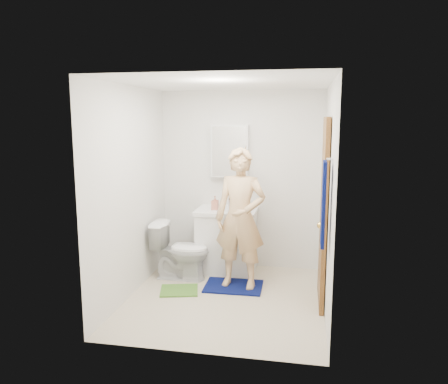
# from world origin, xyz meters

# --- Properties ---
(floor) EXTENTS (2.20, 2.40, 0.02)m
(floor) POSITION_xyz_m (0.00, 0.00, -0.01)
(floor) COLOR beige
(floor) RESTS_ON ground
(ceiling) EXTENTS (2.20, 2.40, 0.02)m
(ceiling) POSITION_xyz_m (0.00, 0.00, 2.41)
(ceiling) COLOR white
(ceiling) RESTS_ON ground
(wall_back) EXTENTS (2.20, 0.02, 2.40)m
(wall_back) POSITION_xyz_m (0.00, 1.21, 1.20)
(wall_back) COLOR silver
(wall_back) RESTS_ON ground
(wall_front) EXTENTS (2.20, 0.02, 2.40)m
(wall_front) POSITION_xyz_m (0.00, -1.21, 1.20)
(wall_front) COLOR silver
(wall_front) RESTS_ON ground
(wall_left) EXTENTS (0.02, 2.40, 2.40)m
(wall_left) POSITION_xyz_m (-1.11, 0.00, 1.20)
(wall_left) COLOR silver
(wall_left) RESTS_ON ground
(wall_right) EXTENTS (0.02, 2.40, 2.40)m
(wall_right) POSITION_xyz_m (1.11, 0.00, 1.20)
(wall_right) COLOR silver
(wall_right) RESTS_ON ground
(vanity_cabinet) EXTENTS (0.75, 0.55, 0.80)m
(vanity_cabinet) POSITION_xyz_m (-0.15, 0.91, 0.40)
(vanity_cabinet) COLOR white
(vanity_cabinet) RESTS_ON floor
(countertop) EXTENTS (0.79, 0.59, 0.05)m
(countertop) POSITION_xyz_m (-0.15, 0.91, 0.83)
(countertop) COLOR white
(countertop) RESTS_ON vanity_cabinet
(sink_basin) EXTENTS (0.40, 0.40, 0.03)m
(sink_basin) POSITION_xyz_m (-0.15, 0.91, 0.84)
(sink_basin) COLOR white
(sink_basin) RESTS_ON countertop
(faucet) EXTENTS (0.03, 0.03, 0.12)m
(faucet) POSITION_xyz_m (-0.15, 1.09, 0.91)
(faucet) COLOR silver
(faucet) RESTS_ON countertop
(medicine_cabinet) EXTENTS (0.50, 0.12, 0.70)m
(medicine_cabinet) POSITION_xyz_m (-0.15, 1.14, 1.60)
(medicine_cabinet) COLOR white
(medicine_cabinet) RESTS_ON wall_back
(mirror_panel) EXTENTS (0.46, 0.01, 0.66)m
(mirror_panel) POSITION_xyz_m (-0.15, 1.08, 1.60)
(mirror_panel) COLOR white
(mirror_panel) RESTS_ON wall_back
(door) EXTENTS (0.05, 0.80, 2.05)m
(door) POSITION_xyz_m (1.07, 0.15, 1.02)
(door) COLOR brown
(door) RESTS_ON ground
(door_knob) EXTENTS (0.07, 0.07, 0.07)m
(door_knob) POSITION_xyz_m (1.03, -0.17, 0.95)
(door_knob) COLOR gold
(door_knob) RESTS_ON door
(towel) EXTENTS (0.03, 0.24, 0.80)m
(towel) POSITION_xyz_m (1.03, -0.57, 1.25)
(towel) COLOR #081251
(towel) RESTS_ON wall_right
(towel_hook) EXTENTS (0.06, 0.02, 0.02)m
(towel_hook) POSITION_xyz_m (1.07, -0.57, 1.67)
(towel_hook) COLOR silver
(towel_hook) RESTS_ON wall_right
(toilet) EXTENTS (0.73, 0.42, 0.73)m
(toilet) POSITION_xyz_m (-0.68, 0.54, 0.37)
(toilet) COLOR white
(toilet) RESTS_ON floor
(bath_mat) EXTENTS (0.70, 0.51, 0.02)m
(bath_mat) POSITION_xyz_m (0.04, 0.36, 0.01)
(bath_mat) COLOR #081251
(bath_mat) RESTS_ON floor
(green_rug) EXTENTS (0.52, 0.47, 0.02)m
(green_rug) POSITION_xyz_m (-0.58, 0.11, 0.01)
(green_rug) COLOR #4E852C
(green_rug) RESTS_ON floor
(soap_dispenser) EXTENTS (0.09, 0.09, 0.18)m
(soap_dispenser) POSITION_xyz_m (-0.29, 0.85, 0.94)
(soap_dispenser) COLOR #C6755C
(soap_dispenser) RESTS_ON countertop
(toothbrush_cup) EXTENTS (0.13, 0.13, 0.09)m
(toothbrush_cup) POSITION_xyz_m (-0.05, 1.04, 0.90)
(toothbrush_cup) COLOR #59418F
(toothbrush_cup) RESTS_ON countertop
(man) EXTENTS (0.66, 0.48, 1.68)m
(man) POSITION_xyz_m (0.11, 0.37, 0.86)
(man) COLOR #DDB17C
(man) RESTS_ON bath_mat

